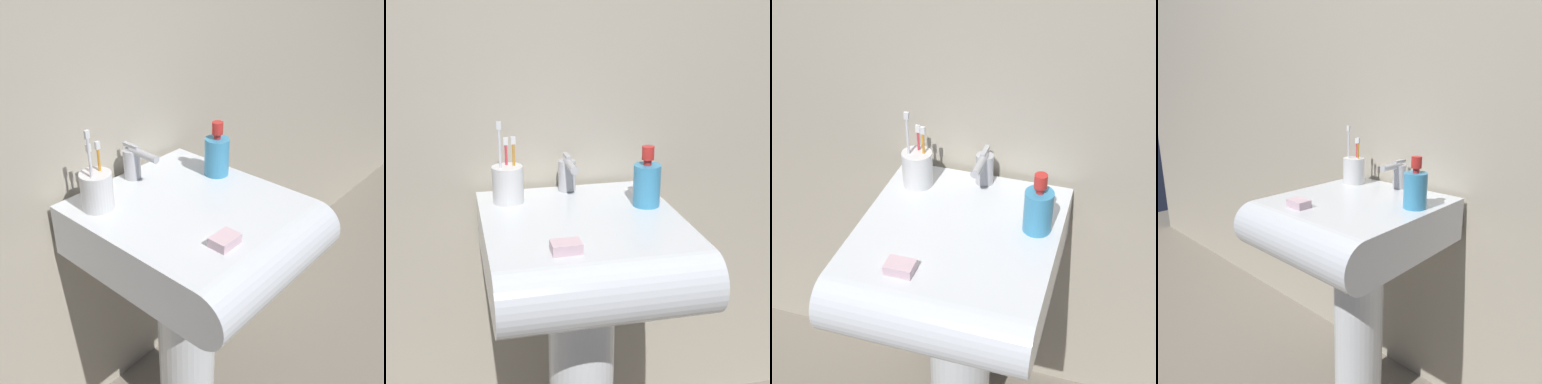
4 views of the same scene
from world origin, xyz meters
The scene contains 7 objects.
wall_back centered at (0.00, 0.30, 1.20)m, with size 5.00×0.05×2.40m, color #B7AD99.
sink_pedestal centered at (0.00, 0.00, 0.33)m, with size 0.18×0.18×0.67m, color white.
sink_basin centered at (0.00, -0.06, 0.74)m, with size 0.50×0.58×0.15m.
faucet centered at (0.01, 0.20, 0.87)m, with size 0.05×0.13×0.11m.
toothbrush_cup centered at (-0.17, 0.15, 0.87)m, with size 0.08×0.08×0.22m.
soap_bottle centered at (0.19, 0.05, 0.88)m, with size 0.07×0.07×0.16m.
bar_soap centered at (-0.08, -0.19, 0.83)m, with size 0.07×0.05×0.02m, color silver.
Camera 4 is at (0.80, -0.89, 1.17)m, focal length 35.00 mm.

